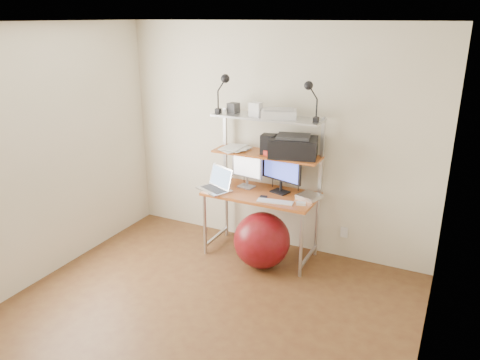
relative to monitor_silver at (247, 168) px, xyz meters
The scene contains 20 objects.
room 1.59m from the monitor_silver, 81.91° to the right, with size 3.60×3.60×3.60m.
computer_desk 0.22m from the monitor_silver, 10.99° to the right, with size 1.20×0.60×1.57m.
wall_outlet 1.28m from the monitor_silver, 12.62° to the left, with size 0.08×0.01×0.12m, color silver.
monitor_silver is the anchor object (origin of this frame).
monitor_black 0.40m from the monitor_silver, ahead, with size 0.49×0.20×0.51m.
laptop 0.38m from the monitor_silver, 139.28° to the right, with size 0.45×0.41×0.32m.
keyboard 0.58m from the monitor_silver, 32.28° to the right, with size 0.37×0.11×0.01m, color silver.
mouse 0.78m from the monitor_silver, 18.45° to the right, with size 0.09×0.06×0.03m, color silver.
mac_mini 0.76m from the monitor_silver, ahead, with size 0.21×0.21×0.04m, color silver.
phone 0.45m from the monitor_silver, 40.11° to the right, with size 0.07×0.14×0.01m, color black.
printer 0.60m from the monitor_silver, ahead, with size 0.56×0.44×0.23m.
nas_cube 0.38m from the monitor_silver, ahead, with size 0.14×0.14×0.21m, color black.
red_box 0.40m from the monitor_silver, ahead, with size 0.20×0.13×0.05m, color red.
scanner 0.72m from the monitor_silver, ahead, with size 0.42×0.34×0.10m.
box_white 0.66m from the monitor_silver, ahead, with size 0.12×0.10×0.14m, color silver.
box_grey 0.67m from the monitor_silver, 166.71° to the left, with size 0.11×0.11×0.11m, color #313134.
clip_lamp_left 0.93m from the monitor_silver, 165.44° to the right, with size 0.17×0.09×0.42m.
clip_lamp_right 1.11m from the monitor_silver, ahead, with size 0.16×0.09×0.40m.
exercise_ball 0.82m from the monitor_silver, 44.86° to the right, with size 0.60×0.60×0.60m, color maroon.
paper_stack 0.25m from the monitor_silver, behind, with size 0.35×0.43×0.03m.
Camera 1 is at (1.87, -2.89, 2.54)m, focal length 35.00 mm.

